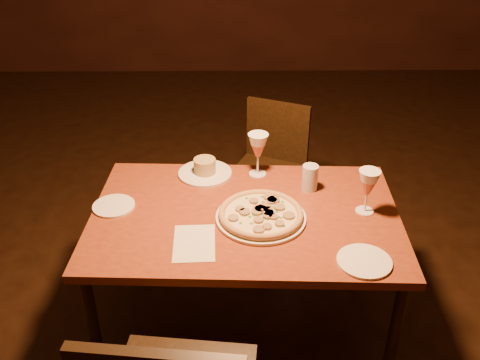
{
  "coord_description": "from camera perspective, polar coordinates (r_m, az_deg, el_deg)",
  "views": [
    {
      "loc": [
        0.16,
        -1.96,
        1.92
      ],
      "look_at": [
        0.19,
        -0.1,
        0.81
      ],
      "focal_mm": 40.0,
      "sensor_mm": 36.0,
      "label": 1
    }
  ],
  "objects": [
    {
      "name": "dining_table",
      "position": [
        2.23,
        0.54,
        -4.85
      ],
      "size": [
        1.29,
        0.86,
        0.68
      ],
      "rotation": [
        0.0,
        0.0,
        -0.04
      ],
      "color": "brown",
      "rests_on": "floor"
    },
    {
      "name": "wine_glass_far",
      "position": [
        2.42,
        1.92,
        2.72
      ],
      "size": [
        0.09,
        0.09,
        0.2
      ],
      "primitive_type": null,
      "color": "#C36951",
      "rests_on": "dining_table"
    },
    {
      "name": "side_plate_left",
      "position": [
        2.3,
        -13.32,
        -2.71
      ],
      "size": [
        0.18,
        0.18,
        0.01
      ],
      "primitive_type": "cylinder",
      "color": "white",
      "rests_on": "dining_table"
    },
    {
      "name": "ramekin_saucer",
      "position": [
        2.46,
        -3.77,
        1.13
      ],
      "size": [
        0.25,
        0.25,
        0.08
      ],
      "color": "white",
      "rests_on": "dining_table"
    },
    {
      "name": "chair_far",
      "position": [
        3.05,
        3.23,
        1.74
      ],
      "size": [
        0.49,
        0.49,
        0.77
      ],
      "rotation": [
        0.0,
        0.0,
        -0.41
      ],
      "color": "black",
      "rests_on": "floor"
    },
    {
      "name": "floor",
      "position": [
        2.75,
        -4.0,
        -13.47
      ],
      "size": [
        7.0,
        7.0,
        0.0
      ],
      "primitive_type": "plane",
      "color": "black",
      "rests_on": "ground"
    },
    {
      "name": "side_plate_near",
      "position": [
        2.0,
        13.12,
        -8.45
      ],
      "size": [
        0.2,
        0.2,
        0.01
      ],
      "primitive_type": "cylinder",
      "color": "white",
      "rests_on": "dining_table"
    },
    {
      "name": "pizza_plate",
      "position": [
        2.15,
        2.24,
        -3.7
      ],
      "size": [
        0.37,
        0.37,
        0.04
      ],
      "color": "white",
      "rests_on": "dining_table"
    },
    {
      "name": "menu_card",
      "position": [
        2.04,
        -4.91,
        -6.71
      ],
      "size": [
        0.16,
        0.24,
        0.0
      ],
      "primitive_type": "cube",
      "rotation": [
        0.0,
        0.0,
        0.04
      ],
      "color": "silver",
      "rests_on": "dining_table"
    },
    {
      "name": "wine_glass_right",
      "position": [
        2.22,
        13.42,
        -1.21
      ],
      "size": [
        0.09,
        0.09,
        0.19
      ],
      "primitive_type": null,
      "color": "#C36951",
      "rests_on": "dining_table"
    },
    {
      "name": "water_tumbler",
      "position": [
        2.34,
        7.47,
        0.25
      ],
      "size": [
        0.07,
        0.07,
        0.12
      ],
      "primitive_type": "cylinder",
      "color": "silver",
      "rests_on": "dining_table"
    }
  ]
}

